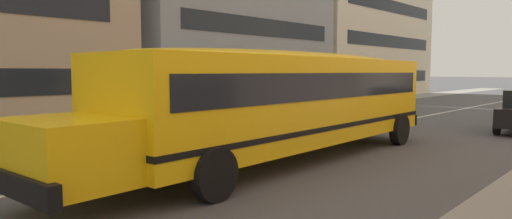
% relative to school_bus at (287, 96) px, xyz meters
% --- Properties ---
extents(ground_plane, '(400.00, 400.00, 0.00)m').
position_rel_school_bus_xyz_m(ground_plane, '(-0.14, 1.87, -1.71)').
color(ground_plane, '#4C4C4F').
extents(sidewalk_far, '(120.00, 3.00, 0.01)m').
position_rel_school_bus_xyz_m(sidewalk_far, '(-0.14, 10.00, -1.70)').
color(sidewalk_far, gray).
rests_on(sidewalk_far, ground_plane).
extents(lane_centreline, '(110.00, 0.16, 0.01)m').
position_rel_school_bus_xyz_m(lane_centreline, '(-0.14, 1.87, -1.70)').
color(lane_centreline, silver).
rests_on(lane_centreline, ground_plane).
extents(school_bus, '(12.91, 3.07, 2.87)m').
position_rel_school_bus_xyz_m(school_bus, '(0.00, 0.00, 0.00)').
color(school_bus, yellow).
rests_on(school_bus, ground_plane).
extents(parked_car_maroon_by_hydrant, '(3.90, 1.89, 1.64)m').
position_rel_school_bus_xyz_m(parked_car_maroon_by_hydrant, '(18.87, 7.54, -0.86)').
color(parked_car_maroon_by_hydrant, maroon).
rests_on(parked_car_maroon_by_hydrant, ground_plane).
extents(parked_car_white_under_tree, '(3.92, 1.91, 1.64)m').
position_rel_school_bus_xyz_m(parked_car_white_under_tree, '(9.65, 7.24, -0.86)').
color(parked_car_white_under_tree, silver).
rests_on(parked_car_white_under_tree, ground_plane).
extents(apartment_block_far_centre, '(16.09, 9.76, 13.30)m').
position_rel_school_bus_xyz_m(apartment_block_far_centre, '(12.61, 16.36, 4.94)').
color(apartment_block_far_centre, gray).
rests_on(apartment_block_far_centre, ground_plane).
extents(apartment_block_far_right, '(19.33, 11.95, 16.50)m').
position_rel_school_bus_xyz_m(apartment_block_far_right, '(30.86, 17.45, 6.54)').
color(apartment_block_far_right, beige).
rests_on(apartment_block_far_right, ground_plane).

